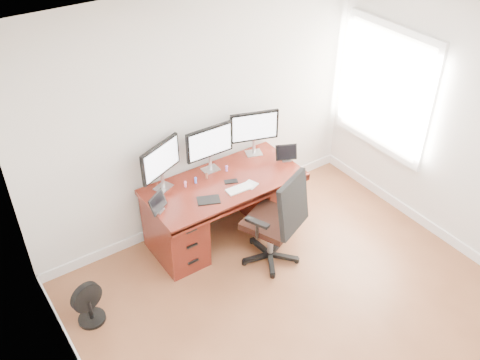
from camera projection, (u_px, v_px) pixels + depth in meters
ground at (332, 343)px, 4.89m from camera, size 4.50×4.50×0.00m
back_wall at (200, 115)px, 5.61m from camera, size 4.00×0.10×2.70m
desk at (223, 206)px, 5.88m from camera, size 1.70×0.80×0.75m
office_chair at (275, 234)px, 5.56m from camera, size 0.78×0.78×1.12m
floor_fan at (89, 304)px, 4.98m from camera, size 0.31×0.26×0.45m
monitor_left at (161, 161)px, 5.37m from camera, size 0.52×0.25×0.53m
monitor_center at (210, 144)px, 5.64m from camera, size 0.55×0.14×0.53m
monitor_right at (254, 128)px, 5.90m from camera, size 0.53×0.21×0.53m
tablet_left at (158, 204)px, 5.21m from camera, size 0.24×0.19×0.19m
tablet_right at (287, 154)px, 5.94m from camera, size 0.25×0.16×0.19m
keyboard at (239, 189)px, 5.54m from camera, size 0.28×0.13×0.01m
trackpad at (250, 185)px, 5.61m from camera, size 0.17×0.17×0.01m
drawing_tablet at (209, 200)px, 5.39m from camera, size 0.27×0.23×0.01m
phone at (231, 181)px, 5.65m from camera, size 0.16×0.12×0.01m
figurine_pink at (185, 184)px, 5.56m from camera, size 0.03×0.03×0.07m
figurine_blue at (196, 180)px, 5.61m from camera, size 0.03×0.03×0.07m
figurine_brown at (207, 175)px, 5.68m from camera, size 0.03×0.03×0.07m
figurine_purple at (227, 168)px, 5.79m from camera, size 0.03×0.03×0.07m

